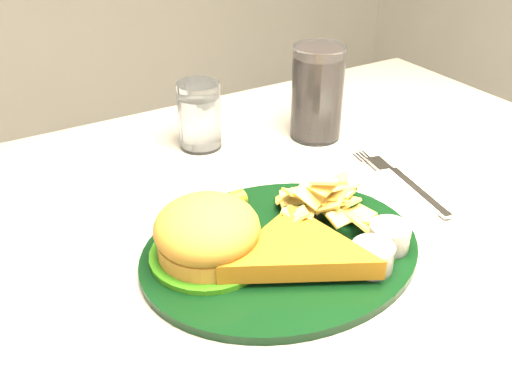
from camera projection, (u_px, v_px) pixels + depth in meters
dinner_plate at (282, 227)px, 0.65m from camera, size 0.35×0.30×0.08m
water_glass at (200, 116)px, 0.88m from camera, size 0.08×0.08×0.11m
cola_glass at (317, 93)px, 0.90m from camera, size 0.10×0.10×0.15m
fork_napkin at (413, 188)px, 0.79m from camera, size 0.17×0.20×0.01m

